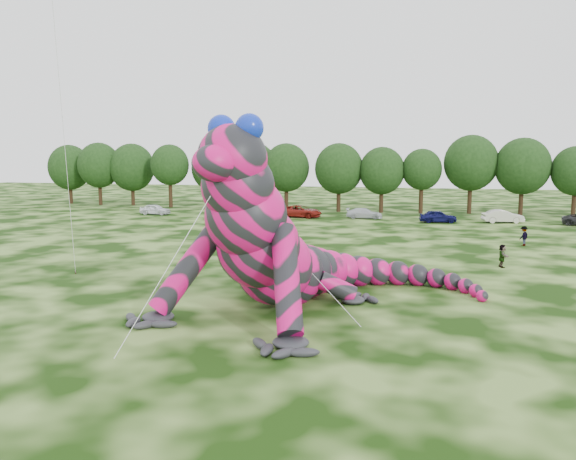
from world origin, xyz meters
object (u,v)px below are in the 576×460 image
Objects in this scene: car_4 at (438,216)px; spectator_0 at (288,248)px; tree_11 at (522,177)px; tree_12 at (575,182)px; spectator_5 at (502,256)px; tree_7 at (339,178)px; tree_5 at (253,175)px; tree_1 at (99,174)px; car_1 at (237,210)px; spectator_2 at (524,236)px; tree_10 at (471,174)px; spectator_4 at (242,225)px; inflatable_gecko at (288,213)px; tree_4 at (212,177)px; car_2 at (300,211)px; tree_2 at (132,175)px; tree_9 at (422,181)px; car_3 at (364,213)px; tree_8 at (382,180)px; tree_3 at (170,176)px; tree_6 at (286,177)px; tree_0 at (70,174)px; car_5 at (503,216)px; car_0 at (155,209)px.

car_4 is 29.52m from spectator_0.
tree_11 is 1.12× the size of tree_12.
spectator_5 is at bearing -99.61° from tree_11.
tree_7 is at bearing 44.84° from car_4.
tree_1 is at bearing -179.13° from tree_5.
car_1 is 37.17m from spectator_2.
tree_10 reaches higher than spectator_4.
inflatable_gecko reaches higher than tree_4.
spectator_2 is (32.54, -17.97, 0.15)m from car_1.
tree_1 is 5.74× the size of spectator_2.
tree_7 is 40.44m from spectator_5.
spectator_4 is (13.88, -26.45, -3.69)m from tree_4.
tree_12 is (49.65, -0.97, -0.04)m from tree_4.
spectator_0 reaches higher than car_2.
tree_7 is 5.88× the size of spectator_5.
tree_9 is at bearing -1.84° from tree_2.
inflatable_gecko reaches higher than car_4.
tree_9 is at bearing -51.46° from spectator_0.
car_3 is 24.01m from spectator_2.
tree_8 is 0.89× the size of tree_11.
tree_3 reaches higher than tree_8.
tree_6 is 2.22× the size of car_4.
car_3 is at bearing -143.62° from tree_10.
spectator_5 is (6.35, -36.79, -3.53)m from tree_9.
car_3 is 2.38× the size of spectator_0.
tree_0 is 0.99× the size of tree_2.
car_5 is (14.75, -8.53, -3.72)m from tree_8.
tree_6 is 18.64m from tree_9.
tree_9 is 1.59× the size of car_2.
tree_0 reaches higher than tree_9.
inflatable_gecko is 45.09m from car_1.
car_4 is at bearing -78.12° from tree_9.
spectator_2 is at bearing -29.53° from tree_3.
tree_9 is at bearing 3.36° from car_4.
car_1 is at bearing 129.12° from inflatable_gecko.
car_0 is 19.47m from car_2.
tree_10 reaches higher than tree_6.
inflatable_gecko is 52.30m from tree_10.
tree_11 is (23.87, 1.39, 0.30)m from tree_7.
car_5 is 17.45m from spectator_2.
tree_11 is 44.47m from spectator_0.
tree_5 reaches higher than tree_2.
car_5 is (53.55, -10.31, -4.07)m from tree_2.
tree_5 is at bearing 59.90° from car_3.
tree_2 is 60.24m from spectator_2.
car_4 is at bearing -36.63° from tree_7.
tree_7 is at bearing -177.22° from tree_9.
inflatable_gecko is at bearing -103.27° from tree_10.
spectator_4 is (7.36, -26.17, -4.06)m from tree_5.
tree_4 is at bearing 61.70° from car_4.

